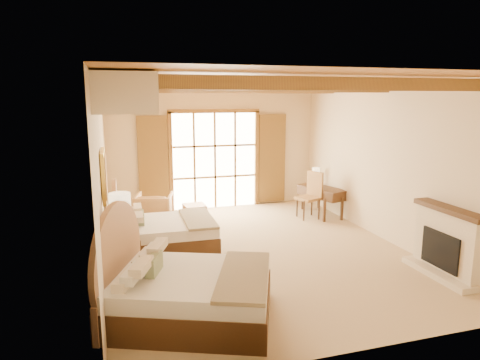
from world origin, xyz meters
name	(u,v)px	position (x,y,z in m)	size (l,w,h in m)	color
floor	(257,250)	(0.00, 0.00, 0.00)	(7.00, 7.00, 0.00)	tan
wall_back	(214,148)	(0.00, 3.50, 1.60)	(5.50, 5.50, 0.00)	beige
wall_left	(102,176)	(-2.75, 0.00, 1.60)	(7.00, 7.00, 0.00)	beige
wall_right	(385,162)	(2.75, 0.00, 1.60)	(7.00, 7.00, 0.00)	beige
ceiling	(258,80)	(0.00, 0.00, 3.20)	(7.00, 7.00, 0.00)	#B37336
ceiling_beams	(258,87)	(0.00, 0.00, 3.08)	(5.39, 4.60, 0.18)	olive
french_doors	(215,161)	(0.00, 3.44, 1.25)	(3.95, 0.08, 2.60)	white
fireplace	(446,246)	(2.60, -2.00, 0.51)	(0.46, 1.40, 1.16)	beige
painting	(104,175)	(-2.70, -0.75, 1.75)	(0.06, 0.95, 0.75)	#F0C849
canopy_valance	(123,93)	(-2.40, -2.00, 2.95)	(0.70, 1.40, 0.45)	#F8E2C7
bed_near	(179,291)	(-1.82, -2.19, 0.41)	(2.63, 2.23, 1.37)	#422917
bed_far	(158,232)	(-1.82, 0.53, 0.38)	(1.92, 1.49, 1.25)	#422917
nightstand	(123,256)	(-2.50, -0.42, 0.30)	(0.51, 0.51, 0.61)	#422917
floor_lamp	(120,208)	(-2.50, -0.99, 1.28)	(0.32, 0.32, 1.51)	#3A2316
armchair	(154,209)	(-1.72, 2.23, 0.38)	(0.80, 0.83, 0.75)	tan
ottoman	(195,212)	(-0.75, 2.44, 0.18)	(0.50, 0.50, 0.36)	#AC7B4E
desk	(322,200)	(2.38, 1.97, 0.37)	(0.91, 1.40, 0.70)	#422917
desk_chair	(309,204)	(1.94, 1.77, 0.35)	(0.65, 0.63, 1.13)	#9D6D42
desk_lamp	(316,171)	(2.48, 2.52, 1.00)	(0.20, 0.20, 0.40)	#3A2316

